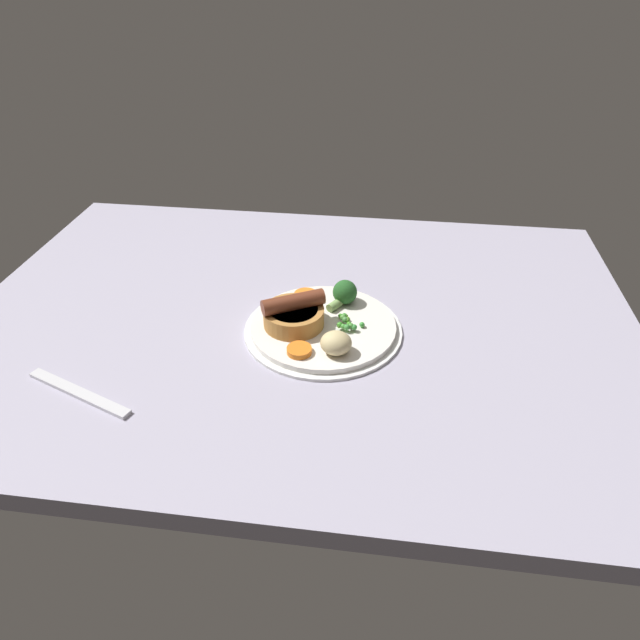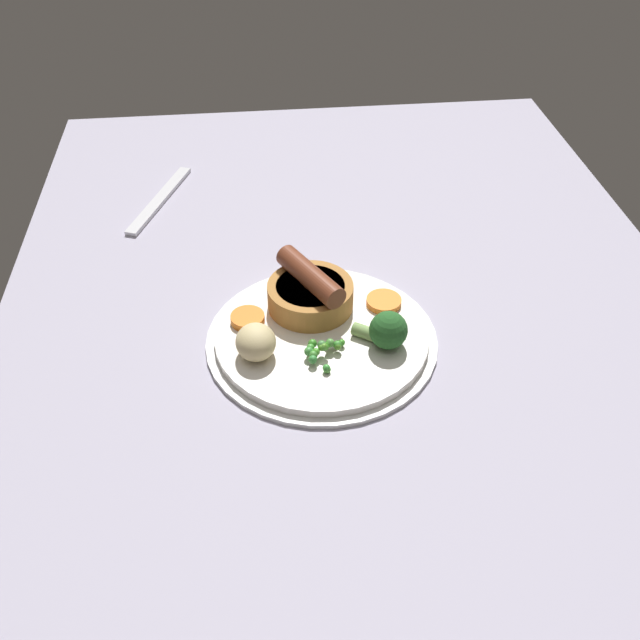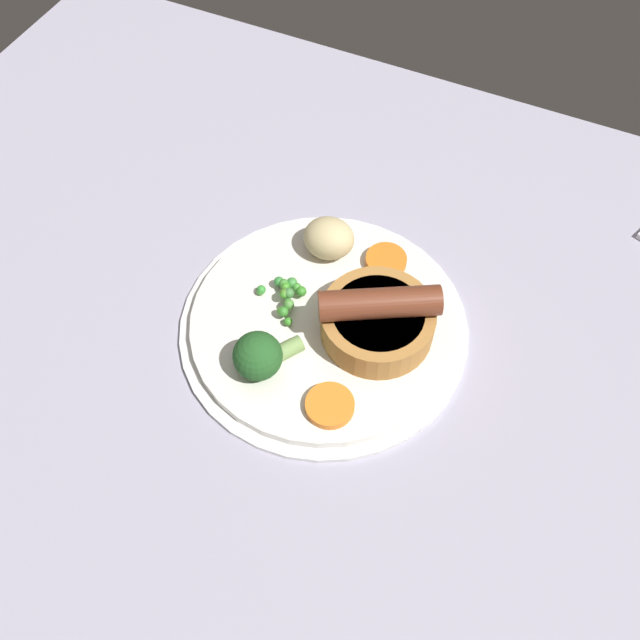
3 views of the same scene
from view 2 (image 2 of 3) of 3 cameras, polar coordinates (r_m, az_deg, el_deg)
The scene contains 9 objects.
dining_table at distance 81.92cm, azimuth 2.43°, elevation -0.20°, with size 110.00×80.00×3.00cm, color #9E99AD.
dinner_plate at distance 76.79cm, azimuth 0.14°, elevation -1.42°, with size 24.95×24.95×1.40cm.
sausage_pudding at distance 78.54cm, azimuth -0.79°, elevation 2.38°, with size 9.77×9.50×5.39cm.
pea_pile at distance 72.74cm, azimuth 0.15°, elevation -2.38°, with size 4.41×4.40×1.79cm.
broccoli_floret_near at distance 73.84cm, azimuth 5.35°, elevation -0.83°, with size 4.79×5.70×4.04cm.
potato_chunk_1 at distance 72.75cm, azimuth -5.16°, elevation -1.77°, with size 4.62×4.15×3.47cm, color #CCB77F.
carrot_slice_2 at distance 77.61cm, azimuth -5.81°, elevation 0.11°, with size 3.70×3.70×0.87cm, color orange.
carrot_slice_3 at distance 79.91cm, azimuth 5.13°, elevation 1.47°, with size 3.92×3.92×0.72cm, color orange.
fork at distance 102.84cm, azimuth -12.70°, elevation 9.36°, with size 18.00×1.60×0.60cm, color silver.
Camera 2 is at (61.31, -10.11, 54.87)cm, focal length 40.00 mm.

